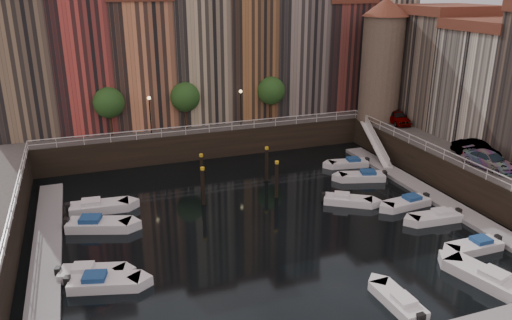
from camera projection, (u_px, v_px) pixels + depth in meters
name	position (u px, v px, depth m)	size (l,w,h in m)	color
ground	(260.00, 220.00, 40.68)	(200.00, 200.00, 0.00)	black
quay_far	(190.00, 123.00, 63.23)	(80.00, 20.00, 3.00)	black
dock_left	(46.00, 259.00, 34.59)	(2.00, 28.00, 0.35)	gray
dock_right	(433.00, 196.00, 44.88)	(2.00, 28.00, 0.35)	gray
mountains	(128.00, 23.00, 136.12)	(145.00, 100.00, 18.00)	#2D382D
far_terrace	(218.00, 48.00, 58.89)	(48.70, 10.30, 17.50)	#806951
right_terrace	(499.00, 76.00, 49.25)	(9.30, 24.30, 14.00)	#726556
corner_tower	(382.00, 58.00, 56.47)	(5.20, 5.20, 13.80)	#6B5B4C
promenade_trees	(191.00, 97.00, 54.19)	(21.20, 3.20, 5.20)	black
street_lamps	(197.00, 105.00, 53.64)	(10.36, 0.36, 4.18)	black
railings	(241.00, 158.00, 43.74)	(36.08, 34.04, 0.52)	white
gangway	(376.00, 142.00, 54.34)	(2.78, 8.32, 3.73)	white
mooring_pilings	(238.00, 176.00, 45.50)	(7.50, 4.47, 3.78)	black
boat_left_1	(103.00, 282.00, 31.60)	(4.80, 2.77, 1.07)	silver
boat_left_2	(91.00, 273.00, 32.67)	(4.53, 2.67, 1.01)	silver
boat_left_3	(98.00, 225.00, 39.07)	(5.23, 3.30, 1.18)	silver
boat_left_4	(98.00, 207.00, 42.19)	(5.18, 2.24, 1.17)	silver
boat_right_0	(475.00, 246.00, 36.01)	(4.32, 1.59, 0.99)	silver
boat_right_1	(436.00, 217.00, 40.41)	(4.50, 1.89, 1.02)	silver
boat_right_2	(407.00, 203.00, 43.05)	(4.54, 2.03, 1.03)	silver
boat_right_3	(363.00, 177.00, 48.87)	(4.71, 2.81, 1.06)	silver
boat_right_4	(349.00, 163.00, 52.51)	(4.40, 2.18, 0.99)	silver
boat_near_2	(399.00, 301.00, 29.78)	(1.67, 4.27, 0.98)	silver
boat_near_3	(485.00, 277.00, 32.08)	(3.12, 5.39, 1.21)	silver
car_a	(397.00, 118.00, 56.77)	(1.82, 4.53, 1.54)	gray
car_b	(477.00, 150.00, 45.78)	(1.58, 4.53, 1.49)	gray
car_c	(489.00, 161.00, 43.12)	(2.01, 4.94, 1.43)	gray
boat_extra_213	(347.00, 200.00, 43.61)	(4.33, 3.55, 1.01)	silver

